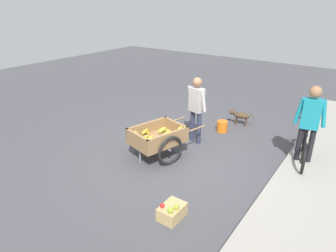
# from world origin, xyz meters

# --- Properties ---
(ground_plane) EXTENTS (24.00, 24.00, 0.00)m
(ground_plane) POSITION_xyz_m (0.00, 0.00, 0.00)
(ground_plane) COLOR #47474C
(fruit_cart) EXTENTS (1.79, 1.17, 0.72)m
(fruit_cart) POSITION_xyz_m (0.16, -0.35, 0.44)
(fruit_cart) COLOR #937047
(fruit_cart) RESTS_ON ground
(vendor_person) EXTENTS (0.28, 0.58, 1.60)m
(vendor_person) POSITION_xyz_m (-0.95, -0.06, 0.96)
(vendor_person) COLOR #333851
(vendor_person) RESTS_ON ground
(bicycle) EXTENTS (1.64, 0.51, 0.85)m
(bicycle) POSITION_xyz_m (-1.43, 2.30, 0.35)
(bicycle) COLOR black
(bicycle) RESTS_ON ground
(cyclist_person) EXTENTS (0.26, 0.59, 1.72)m
(cyclist_person) POSITION_xyz_m (-1.29, 2.33, 1.04)
(cyclist_person) COLOR black
(cyclist_person) RESTS_ON ground
(dog) EXTENTS (0.26, 0.67, 0.40)m
(dog) POSITION_xyz_m (-2.60, 0.39, 0.27)
(dog) COLOR #4C3823
(dog) RESTS_ON ground
(plastic_bucket) EXTENTS (0.28, 0.28, 0.29)m
(plastic_bucket) POSITION_xyz_m (-1.89, 0.21, 0.14)
(plastic_bucket) COLOR orange
(plastic_bucket) RESTS_ON ground
(apple_crate) EXTENTS (0.44, 0.32, 0.31)m
(apple_crate) POSITION_xyz_m (1.62, 1.05, 0.12)
(apple_crate) COLOR tan
(apple_crate) RESTS_ON ground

